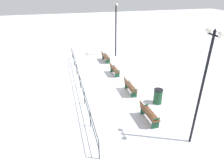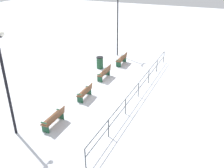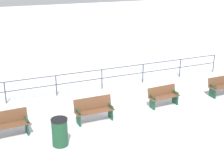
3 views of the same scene
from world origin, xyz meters
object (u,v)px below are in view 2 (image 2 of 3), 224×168
Objects in this scene: lamppost_middle at (4,75)px; trash_bin at (100,63)px; bench_second at (105,73)px; bench_fourth at (54,118)px; lamppost_near at (118,17)px; bench_nearest at (122,59)px; bench_third at (85,92)px.

trash_bin is at bearing -89.75° from lamppost_middle.
trash_bin is (0.04, -9.49, -2.70)m from lamppost_middle.
bench_second is 0.30× the size of lamppost_middle.
bench_fourth is (-0.19, 6.48, -0.03)m from bench_second.
bench_second is 6.15m from lamppost_near.
bench_nearest is 3.83m from lamppost_near.
bench_fourth is at bearing 91.32° from bench_second.
bench_nearest is 1.03× the size of bench_second.
bench_third is at bearing 88.68° from bench_nearest.
bench_nearest is 1.12× the size of bench_third.
lamppost_middle is at bearing 90.00° from lamppost_near.
bench_third is 5.50m from lamppost_middle.
trash_bin reaches higher than bench_second.
bench_third is at bearing -107.29° from lamppost_middle.
bench_second is 8.34m from lamppost_middle.
bench_second is at bearing 103.12° from lamppost_near.
lamppost_middle is at bearing 90.25° from trash_bin.
lamppost_middle is (0.00, 13.02, -0.31)m from lamppost_near.
lamppost_near is 13.02m from lamppost_middle.
bench_fourth is (-0.13, 9.72, -0.03)m from bench_nearest.
bench_nearest is 9.72m from bench_fourth.
bench_second is at bearing -98.88° from lamppost_middle.
trash_bin is (1.32, 1.54, 0.00)m from bench_nearest.
bench_fourth is 12.17m from lamppost_near.
bench_third is (-0.14, 6.48, -0.04)m from bench_nearest.
lamppost_middle reaches higher than trash_bin.
bench_third is at bearing 93.21° from bench_second.
trash_bin is at bearing 46.87° from bench_nearest.
bench_third is at bearing 106.50° from trash_bin.
lamppost_middle is at bearing 80.84° from bench_nearest.
bench_nearest is at bearing -90.69° from bench_fourth.
bench_second is at bearing -89.76° from bench_fourth.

